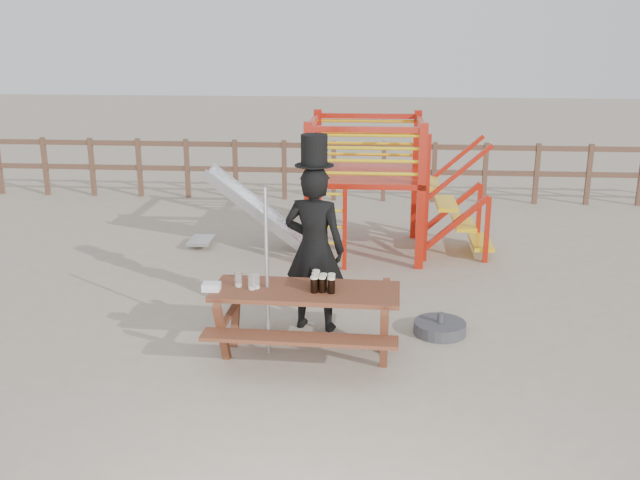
{
  "coord_description": "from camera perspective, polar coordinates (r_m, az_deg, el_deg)",
  "views": [
    {
      "loc": [
        0.37,
        -7.09,
        3.33
      ],
      "look_at": [
        -0.27,
        0.8,
        0.99
      ],
      "focal_mm": 40.0,
      "sensor_mm": 36.0,
      "label": 1
    }
  ],
  "objects": [
    {
      "name": "playground_fort",
      "position": [
        10.91,
        3.27,
        4.54
      ],
      "size": [
        4.71,
        1.84,
        2.1
      ],
      "color": "#B31B0B",
      "rests_on": "ground"
    },
    {
      "name": "metal_pole",
      "position": [
        7.42,
        -4.27,
        -2.61
      ],
      "size": [
        0.04,
        0.04,
        1.81
      ],
      "primitive_type": "cylinder",
      "color": "#B2B2B7",
      "rests_on": "ground"
    },
    {
      "name": "ground",
      "position": [
        7.84,
        1.53,
        -8.64
      ],
      "size": [
        60.0,
        60.0,
        0.0
      ],
      "primitive_type": "plane",
      "color": "tan",
      "rests_on": "ground"
    },
    {
      "name": "man_with_hat",
      "position": [
        8.01,
        -0.45,
        -0.37
      ],
      "size": [
        0.77,
        0.59,
        2.25
      ],
      "rotation": [
        0.0,
        0.0,
        2.94
      ],
      "color": "black",
      "rests_on": "ground"
    },
    {
      "name": "stout_pints",
      "position": [
        7.32,
        0.16,
        -3.4
      ],
      "size": [
        0.25,
        0.28,
        0.17
      ],
      "color": "black",
      "rests_on": "picnic_table"
    },
    {
      "name": "empty_glasses",
      "position": [
        7.43,
        -5.72,
        -3.34
      ],
      "size": [
        0.27,
        0.15,
        0.15
      ],
      "color": "silver",
      "rests_on": "picnic_table"
    },
    {
      "name": "back_fence",
      "position": [
        14.33,
        3.11,
        6.06
      ],
      "size": [
        15.09,
        0.09,
        1.2
      ],
      "color": "brown",
      "rests_on": "ground"
    },
    {
      "name": "paper_bag",
      "position": [
        7.42,
        -8.69,
        -3.72
      ],
      "size": [
        0.18,
        0.15,
        0.08
      ],
      "primitive_type": "cube",
      "rotation": [
        0.0,
        0.0,
        0.03
      ],
      "color": "white",
      "rests_on": "picnic_table"
    },
    {
      "name": "picnic_table",
      "position": [
        7.48,
        -1.13,
        -5.95
      ],
      "size": [
        1.97,
        1.39,
        0.75
      ],
      "rotation": [
        0.0,
        0.0,
        -0.03
      ],
      "color": "brown",
      "rests_on": "ground"
    },
    {
      "name": "parasol_base",
      "position": [
        8.28,
        9.56,
        -6.93
      ],
      "size": [
        0.59,
        0.59,
        0.25
      ],
      "color": "#3B3B40",
      "rests_on": "ground"
    }
  ]
}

